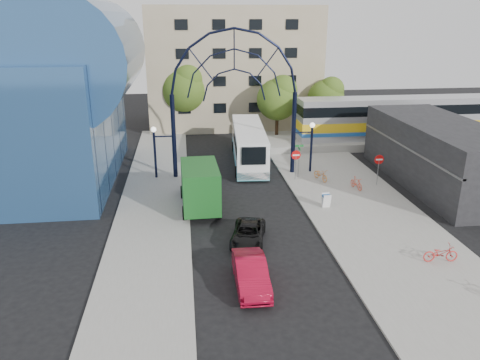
{
  "coord_description": "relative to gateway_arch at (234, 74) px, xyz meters",
  "views": [
    {
      "loc": [
        -4.12,
        -23.59,
        12.9
      ],
      "look_at": [
        -0.52,
        6.0,
        2.4
      ],
      "focal_mm": 35.0,
      "sensor_mm": 36.0,
      "label": 1
    }
  ],
  "objects": [
    {
      "name": "black_suv",
      "position": [
        -0.57,
        -12.5,
        -7.99
      ],
      "size": [
        2.78,
        4.39,
        1.13
      ],
      "primitive_type": "imported",
      "rotation": [
        0.0,
        0.0,
        -0.24
      ],
      "color": "black",
      "rests_on": "ground"
    },
    {
      "name": "sandwich_board",
      "position": [
        5.6,
        -8.02,
        -7.81
      ],
      "size": [
        0.55,
        0.61,
        0.99
      ],
      "color": "white",
      "rests_on": "sidewalk_east"
    },
    {
      "name": "train_platform",
      "position": [
        20.0,
        8.0,
        -8.16
      ],
      "size": [
        32.0,
        5.0,
        0.8
      ],
      "primitive_type": "cube",
      "color": "gray",
      "rests_on": "ground"
    },
    {
      "name": "red_sedan",
      "position": [
        -1.1,
        -17.32,
        -7.82
      ],
      "size": [
        1.58,
        4.46,
        1.46
      ],
      "primitive_type": "imported",
      "rotation": [
        0.0,
        0.0,
        -0.01
      ],
      "color": "maroon",
      "rests_on": "ground"
    },
    {
      "name": "commercial_block_east",
      "position": [
        16.0,
        -4.0,
        -6.06
      ],
      "size": [
        6.0,
        16.0,
        5.0
      ],
      "primitive_type": "cube",
      "color": "black",
      "rests_on": "ground"
    },
    {
      "name": "tree_north_c",
      "position": [
        12.12,
        13.93,
        -4.28
      ],
      "size": [
        4.16,
        4.16,
        6.5
      ],
      "color": "#382314",
      "rests_on": "ground"
    },
    {
      "name": "ground",
      "position": [
        0.0,
        -14.0,
        -8.56
      ],
      "size": [
        120.0,
        120.0,
        0.0
      ],
      "primitive_type": "plane",
      "color": "black",
      "rests_on": "ground"
    },
    {
      "name": "bike_near_b",
      "position": [
        9.02,
        -4.72,
        -7.97
      ],
      "size": [
        0.79,
        1.63,
        0.94
      ],
      "primitive_type": "imported",
      "rotation": [
        0.0,
        0.0,
        0.23
      ],
      "color": "#E84A2E",
      "rests_on": "sidewalk_east"
    },
    {
      "name": "do_not_enter_sign",
      "position": [
        11.0,
        -4.0,
        -6.58
      ],
      "size": [
        0.76,
        0.07,
        2.48
      ],
      "color": "slate",
      "rests_on": "sidewalk_east"
    },
    {
      "name": "plaza_west",
      "position": [
        -6.5,
        -8.0,
        -8.5
      ],
      "size": [
        5.0,
        50.0,
        0.12
      ],
      "primitive_type": "cube",
      "color": "gray",
      "rests_on": "ground"
    },
    {
      "name": "stop_sign",
      "position": [
        4.8,
        -2.0,
        -6.56
      ],
      "size": [
        0.8,
        0.07,
        2.5
      ],
      "color": "slate",
      "rests_on": "sidewalk_east"
    },
    {
      "name": "tree_north_b",
      "position": [
        -3.88,
        15.93,
        -3.29
      ],
      "size": [
        5.12,
        5.12,
        8.0
      ],
      "color": "#382314",
      "rests_on": "ground"
    },
    {
      "name": "gateway_arch",
      "position": [
        0.0,
        0.0,
        0.0
      ],
      "size": [
        13.64,
        0.44,
        12.1
      ],
      "color": "black",
      "rests_on": "ground"
    },
    {
      "name": "green_truck",
      "position": [
        -3.23,
        -6.66,
        -6.88
      ],
      "size": [
        2.73,
        6.71,
        3.35
      ],
      "rotation": [
        0.0,
        0.0,
        0.03
      ],
      "color": "black",
      "rests_on": "ground"
    },
    {
      "name": "city_bus",
      "position": [
        1.73,
        3.7,
        -6.83
      ],
      "size": [
        3.56,
        12.18,
        3.3
      ],
      "rotation": [
        0.0,
        0.0,
        -0.07
      ],
      "color": "white",
      "rests_on": "ground"
    },
    {
      "name": "train_car",
      "position": [
        20.0,
        8.0,
        -5.66
      ],
      "size": [
        25.1,
        3.05,
        4.2
      ],
      "color": "#B7B7BC",
      "rests_on": "train_platform"
    },
    {
      "name": "street_name_sign",
      "position": [
        5.2,
        -1.4,
        -6.43
      ],
      "size": [
        0.7,
        0.7,
        2.8
      ],
      "color": "slate",
      "rests_on": "sidewalk_east"
    },
    {
      "name": "sidewalk_east",
      "position": [
        8.0,
        -10.0,
        -8.5
      ],
      "size": [
        8.0,
        56.0,
        0.12
      ],
      "primitive_type": "cube",
      "color": "gray",
      "rests_on": "ground"
    },
    {
      "name": "transit_hall",
      "position": [
        -15.3,
        1.0,
        -1.86
      ],
      "size": [
        16.5,
        18.0,
        14.5
      ],
      "color": "#2A5183",
      "rests_on": "ground"
    },
    {
      "name": "tree_north_a",
      "position": [
        6.12,
        11.93,
        -3.95
      ],
      "size": [
        4.48,
        4.48,
        7.0
      ],
      "color": "#382314",
      "rests_on": "ground"
    },
    {
      "name": "bike_far_a",
      "position": [
        9.54,
        -16.31,
        -7.93
      ],
      "size": [
        1.96,
        0.81,
        1.0
      ],
      "primitive_type": "imported",
      "rotation": [
        0.0,
        0.0,
        1.5
      ],
      "color": "red",
      "rests_on": "sidewalk_east"
    },
    {
      "name": "apartment_block",
      "position": [
        2.0,
        20.97,
        -1.55
      ],
      "size": [
        20.0,
        12.1,
        14.0
      ],
      "color": "tan",
      "rests_on": "ground"
    },
    {
      "name": "bike_near_a",
      "position": [
        6.84,
        -2.39,
        -7.95
      ],
      "size": [
        1.17,
        1.95,
        0.97
      ],
      "primitive_type": "imported",
      "rotation": [
        0.0,
        0.0,
        0.3
      ],
      "color": "orange",
      "rests_on": "sidewalk_east"
    }
  ]
}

